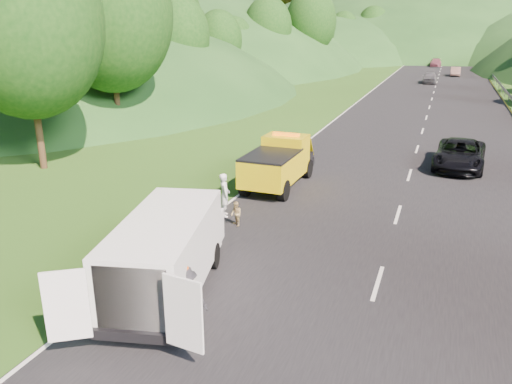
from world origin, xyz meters
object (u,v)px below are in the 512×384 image
at_px(woman, 225,216).
at_px(passing_suv, 458,168).
at_px(spare_tire, 181,336).
at_px(child, 236,226).
at_px(tow_truck, 279,162).
at_px(suitcase, 186,224).
at_px(worker, 187,329).
at_px(white_van, 168,250).

xyz_separation_m(woman, passing_suv, (8.75, 10.91, 0.00)).
distance_m(spare_tire, passing_suv, 19.80).
distance_m(child, passing_suv, 14.15).
distance_m(tow_truck, suitcase, 6.64).
height_order(child, passing_suv, passing_suv).
distance_m(woman, passing_suv, 13.99).
bearing_deg(tow_truck, spare_tire, -81.94).
xyz_separation_m(child, spare_tire, (1.46, -6.98, 0.00)).
bearing_deg(worker, tow_truck, 77.53).
distance_m(child, spare_tire, 7.13).
height_order(white_van, worker, white_van).
bearing_deg(suitcase, woman, 68.67).
xyz_separation_m(white_van, child, (-0.13, 5.19, -1.30)).
bearing_deg(white_van, suitcase, 99.02).
distance_m(suitcase, spare_tire, 6.65).
bearing_deg(woman, spare_tire, 165.44).
height_order(tow_truck, worker, tow_truck).
distance_m(child, suitcase, 1.92).
relative_size(woman, suitcase, 3.02).
height_order(woman, child, woman).
bearing_deg(worker, white_van, 112.37).
height_order(tow_truck, spare_tire, tow_truck).
xyz_separation_m(white_van, suitcase, (-1.70, 4.12, -1.01)).
bearing_deg(woman, passing_suv, -69.64).
height_order(worker, passing_suv, worker).
relative_size(white_van, child, 7.26).
relative_size(tow_truck, worker, 3.31).
bearing_deg(worker, suitcase, 98.72).
height_order(suitcase, spare_tire, suitcase).
bearing_deg(passing_suv, spare_tire, -105.04).
relative_size(child, passing_suv, 0.18).
bearing_deg(tow_truck, white_van, -87.88).
bearing_deg(child, spare_tire, -36.99).
bearing_deg(woman, worker, 166.09).
height_order(woman, passing_suv, woman).
bearing_deg(suitcase, passing_suv, 53.45).
relative_size(white_van, worker, 4.14).
relative_size(worker, suitcase, 2.89).
xyz_separation_m(woman, spare_tire, (2.29, -7.80, 0.00)).
height_order(tow_truck, child, tow_truck).
relative_size(white_van, spare_tire, 11.19).
bearing_deg(white_van, child, 78.02).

